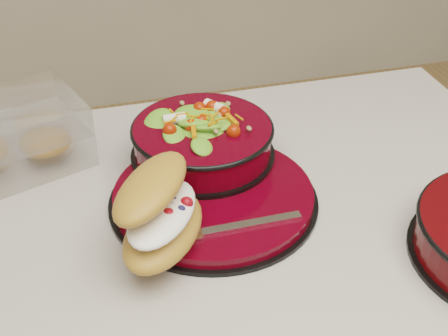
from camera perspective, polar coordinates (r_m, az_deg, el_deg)
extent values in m
cube|color=#ABA59C|center=(0.78, -9.70, -9.28)|extent=(1.24, 0.74, 0.04)
cylinder|color=black|center=(0.84, -0.96, -3.03)|extent=(0.28, 0.28, 0.01)
cylinder|color=#50020B|center=(0.83, -0.97, -2.49)|extent=(0.27, 0.27, 0.01)
torus|color=black|center=(0.82, -0.13, -2.57)|extent=(0.15, 0.15, 0.01)
cylinder|color=black|center=(0.89, -1.94, 1.27)|extent=(0.21, 0.21, 0.01)
cylinder|color=#50020B|center=(0.88, -1.98, 2.62)|extent=(0.19, 0.19, 0.04)
torus|color=black|center=(0.87, -2.00, 3.62)|extent=(0.20, 0.20, 0.01)
ellipsoid|color=#518D27|center=(0.87, -1.99, 3.23)|extent=(0.16, 0.16, 0.07)
sphere|color=red|center=(0.86, 0.57, 5.74)|extent=(0.02, 0.02, 0.02)
sphere|color=red|center=(0.89, -0.93, 6.58)|extent=(0.02, 0.02, 0.02)
sphere|color=red|center=(0.89, -3.21, 6.53)|extent=(0.02, 0.02, 0.02)
sphere|color=red|center=(0.86, -4.67, 5.61)|extent=(0.02, 0.02, 0.02)
sphere|color=red|center=(0.83, -4.20, 4.47)|extent=(0.02, 0.02, 0.02)
sphere|color=red|center=(0.82, -2.01, 3.98)|extent=(0.02, 0.02, 0.02)
sphere|color=red|center=(0.83, 0.15, 4.57)|extent=(0.02, 0.02, 0.02)
cylinder|color=silver|center=(0.89, -0.89, 6.67)|extent=(0.03, 0.04, 0.02)
cylinder|color=silver|center=(0.86, -4.64, 5.57)|extent=(0.04, 0.03, 0.02)
cube|color=orange|center=(0.83, -2.82, 4.38)|extent=(0.03, 0.03, 0.01)
cube|color=orange|center=(0.86, 0.74, 5.51)|extent=(0.03, 0.02, 0.01)
ellipsoid|color=#C57F3C|center=(0.74, -5.56, -5.73)|extent=(0.15, 0.17, 0.04)
ellipsoid|color=white|center=(0.72, -5.68, -4.15)|extent=(0.13, 0.15, 0.02)
ellipsoid|color=#C57F3C|center=(0.72, -6.06, -1.67)|extent=(0.14, 0.16, 0.04)
sphere|color=#B90D13|center=(0.72, -7.55, -4.07)|extent=(0.02, 0.02, 0.02)
sphere|color=#B90D13|center=(0.71, -5.13, -4.23)|extent=(0.02, 0.02, 0.02)
sphere|color=#B90D13|center=(0.73, -3.46, -3.20)|extent=(0.02, 0.02, 0.02)
sphere|color=#191947|center=(0.72, -6.47, -3.57)|extent=(0.01, 0.01, 0.01)
sphere|color=#191947|center=(0.72, -4.74, -3.51)|extent=(0.01, 0.01, 0.01)
sphere|color=#191947|center=(0.71, -5.65, -3.99)|extent=(0.01, 0.01, 0.01)
sphere|color=#191947|center=(0.72, -3.94, -3.82)|extent=(0.01, 0.01, 0.01)
sphere|color=#191947|center=(0.71, -7.11, -4.44)|extent=(0.01, 0.01, 0.01)
sphere|color=#191947|center=(0.73, -4.55, -3.05)|extent=(0.01, 0.01, 0.01)
cube|color=silver|center=(0.77, 2.34, -5.14)|extent=(0.13, 0.01, 0.00)
cube|color=silver|center=(0.76, -3.64, -6.20)|extent=(0.04, 0.02, 0.00)
cube|color=white|center=(0.95, -18.64, 1.63)|extent=(0.23, 0.20, 0.05)
cube|color=white|center=(0.93, -19.18, 4.07)|extent=(0.23, 0.20, 0.04)
ellipsoid|color=#C57F3C|center=(0.95, -16.03, 2.25)|extent=(0.07, 0.06, 0.04)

